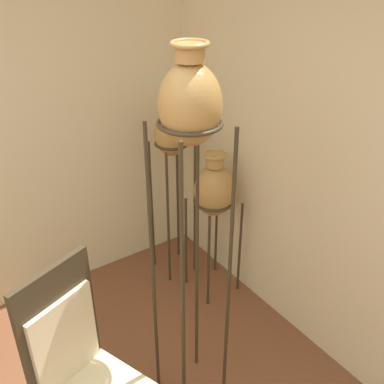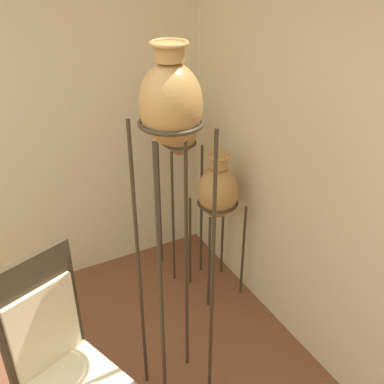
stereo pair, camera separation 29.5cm
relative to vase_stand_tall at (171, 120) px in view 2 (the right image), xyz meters
name	(u,v)px [view 2 (the right image)]	position (x,y,z in m)	size (l,w,h in m)	color
vase_stand_tall	(171,120)	(0.00, 0.00, 0.00)	(0.31, 0.31, 2.10)	#382D1E
vase_stand_medium	(179,138)	(0.57, 1.08, -0.58)	(0.27, 0.27, 1.47)	#382D1E
vase_stand_short	(218,193)	(0.69, 0.70, -0.89)	(0.32, 0.32, 1.18)	#382D1E
chair	(59,357)	(-0.65, -0.03, -1.10)	(0.57, 0.58, 1.22)	#382D1E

